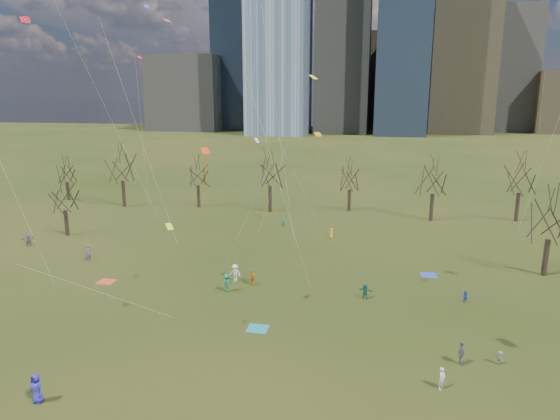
% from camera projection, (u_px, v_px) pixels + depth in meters
% --- Properties ---
extents(ground, '(500.00, 500.00, 0.00)m').
position_uv_depth(ground, '(250.00, 334.00, 38.00)').
color(ground, black).
rests_on(ground, ground).
extents(downtown_skyline, '(212.50, 78.00, 118.00)m').
position_uv_depth(downtown_skyline, '(356.00, 47.00, 230.95)').
color(downtown_skyline, slate).
rests_on(downtown_skyline, ground).
extents(bare_tree_row, '(113.04, 29.80, 9.50)m').
position_uv_depth(bare_tree_row, '(313.00, 177.00, 72.21)').
color(bare_tree_row, black).
rests_on(bare_tree_row, ground).
extents(blanket_teal, '(1.60, 1.50, 0.03)m').
position_uv_depth(blanket_teal, '(258.00, 329.00, 38.91)').
color(blanket_teal, teal).
rests_on(blanket_teal, ground).
extents(blanket_navy, '(1.60, 1.50, 0.03)m').
position_uv_depth(blanket_navy, '(428.00, 275.00, 50.42)').
color(blanket_navy, '#293FBF').
rests_on(blanket_navy, ground).
extents(blanket_crimson, '(1.60, 1.50, 0.03)m').
position_uv_depth(blanket_crimson, '(106.00, 282.00, 48.63)').
color(blanket_crimson, '#CE4729').
rests_on(blanket_crimson, ground).
extents(person_0, '(1.02, 0.79, 1.86)m').
position_uv_depth(person_0, '(37.00, 388.00, 29.44)').
color(person_0, '#2C28AE').
rests_on(person_0, ground).
extents(person_1, '(0.59, 0.62, 1.44)m').
position_uv_depth(person_1, '(442.00, 378.00, 30.83)').
color(person_1, white).
rests_on(person_1, ground).
extents(person_3, '(0.66, 0.73, 0.98)m').
position_uv_depth(person_3, '(500.00, 358.00, 33.69)').
color(person_3, '#5D5E62').
rests_on(person_3, ground).
extents(person_4, '(0.94, 0.90, 1.57)m').
position_uv_depth(person_4, '(253.00, 278.00, 47.56)').
color(person_4, orange).
rests_on(person_4, ground).
extents(person_5, '(1.39, 0.68, 1.44)m').
position_uv_depth(person_5, '(365.00, 291.00, 44.51)').
color(person_5, '#186C5A').
rests_on(person_5, ground).
extents(person_7, '(0.62, 0.78, 1.86)m').
position_uv_depth(person_7, '(88.00, 253.00, 54.48)').
color(person_7, '#80458B').
rests_on(person_7, ground).
extents(person_8, '(0.68, 0.68, 1.11)m').
position_uv_depth(person_8, '(465.00, 297.00, 43.67)').
color(person_8, '#2844B0').
rests_on(person_8, ground).
extents(person_9, '(1.21, 0.81, 1.74)m').
position_uv_depth(person_9, '(235.00, 273.00, 48.57)').
color(person_9, white).
rests_on(person_9, ground).
extents(person_11, '(1.64, 1.28, 1.74)m').
position_uv_depth(person_11, '(29.00, 239.00, 59.88)').
color(person_11, slate).
rests_on(person_11, ground).
extents(person_12, '(0.52, 0.72, 1.37)m').
position_uv_depth(person_12, '(331.00, 233.00, 63.06)').
color(person_12, '#FBA61B').
rests_on(person_12, ground).
extents(person_13, '(0.52, 0.64, 1.50)m').
position_uv_depth(person_13, '(283.00, 222.00, 68.23)').
color(person_13, '#1A7568').
rests_on(person_13, ground).
extents(person_15, '(1.20, 1.27, 1.72)m').
position_uv_depth(person_15, '(227.00, 283.00, 46.02)').
color(person_15, '#19724C').
rests_on(person_15, ground).
extents(person_16, '(0.74, 1.05, 1.65)m').
position_uv_depth(person_16, '(461.00, 353.00, 33.63)').
color(person_16, slate).
rests_on(person_16, ground).
extents(kites_airborne, '(59.53, 41.77, 34.97)m').
position_uv_depth(kites_airborne, '(291.00, 137.00, 47.99)').
color(kites_airborne, red).
rests_on(kites_airborne, ground).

